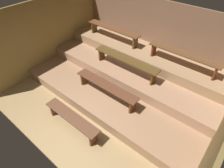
{
  "coord_description": "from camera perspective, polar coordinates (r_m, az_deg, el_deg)",
  "views": [
    {
      "loc": [
        2.7,
        -1.17,
        4.25
      ],
      "look_at": [
        0.06,
        2.02,
        0.67
      ],
      "focal_mm": 30.48,
      "sensor_mm": 36.0,
      "label": 1
    }
  ],
  "objects": [
    {
      "name": "bench_upper_left",
      "position": [
        7.01,
        0.42,
        15.85
      ],
      "size": [
        2.14,
        0.32,
        0.43
      ],
      "color": "brown",
      "rests_on": "platform_upper"
    },
    {
      "name": "bench_lower_center",
      "position": [
        5.39,
        -1.71,
        -0.87
      ],
      "size": [
        2.07,
        0.32,
        0.43
      ],
      "color": "brown",
      "rests_on": "platform_lower"
    },
    {
      "name": "platform_lower",
      "position": [
        6.27,
        3.68,
        -0.04
      ],
      "size": [
        5.8,
        3.35,
        0.31
      ],
      "primitive_type": "cube",
      "color": "#9B7252",
      "rests_on": "ground"
    },
    {
      "name": "bench_floor_center",
      "position": [
        5.12,
        -11.93,
        -10.13
      ],
      "size": [
        1.76,
        0.32,
        0.43
      ],
      "color": "brown",
      "rests_on": "ground"
    },
    {
      "name": "wall_left",
      "position": [
        7.23,
        -18.21,
        14.08
      ],
      "size": [
        0.06,
        5.2,
        2.44
      ],
      "primitive_type": "cube",
      "color": "olive",
      "rests_on": "ground"
    },
    {
      "name": "bench_middle_center",
      "position": [
        5.89,
        4.13,
        6.97
      ],
      "size": [
        2.24,
        0.32,
        0.43
      ],
      "color": "brown",
      "rests_on": "platform_middle"
    },
    {
      "name": "wall_back",
      "position": [
        6.92,
        12.81,
        13.89
      ],
      "size": [
        6.6,
        0.06,
        2.44
      ],
      "primitive_type": "cube",
      "color": "#886146",
      "rests_on": "ground"
    },
    {
      "name": "ground",
      "position": [
        6.09,
        0.64,
        -3.92
      ],
      "size": [
        6.6,
        5.2,
        0.08
      ],
      "primitive_type": "cube",
      "color": "#9D7E52"
    },
    {
      "name": "platform_upper",
      "position": [
        6.65,
        9.62,
        8.8
      ],
      "size": [
        5.8,
        1.17,
        0.31
      ],
      "primitive_type": "cube",
      "color": "#A47F58",
      "rests_on": "platform_middle"
    },
    {
      "name": "bench_upper_right",
      "position": [
        5.92,
        20.65,
        8.0
      ],
      "size": [
        2.14,
        0.32,
        0.43
      ],
      "color": "brown",
      "rests_on": "platform_upper"
    },
    {
      "name": "platform_middle",
      "position": [
        6.49,
        7.14,
        4.86
      ],
      "size": [
        5.8,
        2.09,
        0.31
      ],
      "primitive_type": "cube",
      "color": "#A97D5D",
      "rests_on": "platform_lower"
    }
  ]
}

